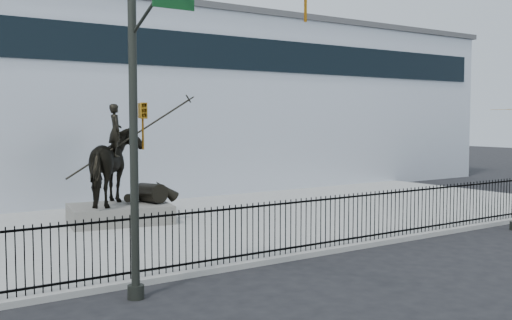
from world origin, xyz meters
TOP-DOWN VIEW (x-y plane):
  - ground at (0.00, 0.00)m, footprint 120.00×120.00m
  - plaza at (0.00, 7.00)m, footprint 30.00×12.00m
  - building at (0.00, 20.00)m, footprint 44.00×14.00m
  - picket_fence at (0.00, 1.25)m, footprint 22.10×0.10m
  - statue_plinth at (-4.07, 8.52)m, footprint 3.84×2.98m
  - equestrian_statue at (-4.00, 8.51)m, footprint 4.37×3.12m
  - traffic_signal_left at (-6.75, -0.62)m, footprint 1.52×4.84m

SIDE VIEW (x-z plane):
  - ground at x=0.00m, z-range 0.00..0.00m
  - plaza at x=0.00m, z-range 0.00..0.15m
  - statue_plinth at x=-4.07m, z-range 0.15..0.80m
  - picket_fence at x=0.00m, z-range 0.15..1.65m
  - equestrian_statue at x=-4.00m, z-range 0.28..4.04m
  - traffic_signal_left at x=-6.75m, z-range 0.53..7.53m
  - building at x=0.00m, z-range 0.00..9.00m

